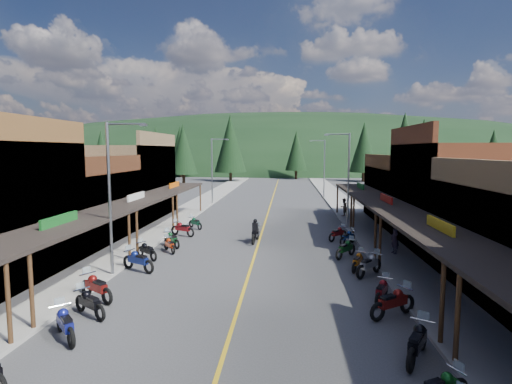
% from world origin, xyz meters
% --- Properties ---
extents(ground, '(220.00, 220.00, 0.00)m').
position_xyz_m(ground, '(0.00, 0.00, 0.00)').
color(ground, '#38383A').
rests_on(ground, ground).
extents(centerline, '(0.15, 90.00, 0.01)m').
position_xyz_m(centerline, '(0.00, 20.00, 0.01)').
color(centerline, gold).
rests_on(centerline, ground).
extents(sidewalk_west, '(3.40, 94.00, 0.15)m').
position_xyz_m(sidewalk_west, '(-8.70, 20.00, 0.07)').
color(sidewalk_west, gray).
rests_on(sidewalk_west, ground).
extents(sidewalk_east, '(3.40, 94.00, 0.15)m').
position_xyz_m(sidewalk_east, '(8.70, 20.00, 0.07)').
color(sidewalk_east, gray).
rests_on(sidewalk_east, ground).
extents(shop_west_2, '(10.90, 9.00, 6.20)m').
position_xyz_m(shop_west_2, '(-13.75, 1.70, 2.53)').
color(shop_west_2, '#3F2111').
rests_on(shop_west_2, ground).
extents(shop_west_3, '(10.90, 10.20, 8.20)m').
position_xyz_m(shop_west_3, '(-13.78, 11.30, 3.52)').
color(shop_west_3, brown).
rests_on(shop_west_3, ground).
extents(shop_east_2, '(10.90, 9.00, 8.20)m').
position_xyz_m(shop_east_2, '(13.78, 1.70, 3.52)').
color(shop_east_2, '#562B19').
rests_on(shop_east_2, ground).
extents(shop_east_3, '(10.90, 10.20, 6.20)m').
position_xyz_m(shop_east_3, '(13.75, 11.30, 2.53)').
color(shop_east_3, '#4C2D16').
rests_on(shop_east_3, ground).
extents(streetlight_0, '(2.16, 0.18, 8.00)m').
position_xyz_m(streetlight_0, '(-6.95, -6.00, 4.46)').
color(streetlight_0, gray).
rests_on(streetlight_0, ground).
extents(streetlight_1, '(2.16, 0.18, 8.00)m').
position_xyz_m(streetlight_1, '(-6.95, 22.00, 4.46)').
color(streetlight_1, gray).
rests_on(streetlight_1, ground).
extents(streetlight_2, '(2.16, 0.18, 8.00)m').
position_xyz_m(streetlight_2, '(6.95, 8.00, 4.46)').
color(streetlight_2, gray).
rests_on(streetlight_2, ground).
extents(streetlight_3, '(2.16, 0.18, 8.00)m').
position_xyz_m(streetlight_3, '(6.95, 30.00, 4.46)').
color(streetlight_3, gray).
rests_on(streetlight_3, ground).
extents(ridge_hill, '(310.00, 140.00, 60.00)m').
position_xyz_m(ridge_hill, '(0.00, 135.00, 0.00)').
color(ridge_hill, black).
rests_on(ridge_hill, ground).
extents(pine_0, '(5.04, 5.04, 11.00)m').
position_xyz_m(pine_0, '(-40.00, 62.00, 6.48)').
color(pine_0, black).
rests_on(pine_0, ground).
extents(pine_1, '(5.88, 5.88, 12.50)m').
position_xyz_m(pine_1, '(-24.00, 70.00, 7.24)').
color(pine_1, black).
rests_on(pine_1, ground).
extents(pine_2, '(6.72, 6.72, 14.00)m').
position_xyz_m(pine_2, '(-10.00, 58.00, 7.99)').
color(pine_2, black).
rests_on(pine_2, ground).
extents(pine_3, '(5.04, 5.04, 11.00)m').
position_xyz_m(pine_3, '(4.00, 66.00, 6.48)').
color(pine_3, black).
rests_on(pine_3, ground).
extents(pine_4, '(5.88, 5.88, 12.50)m').
position_xyz_m(pine_4, '(18.00, 60.00, 7.24)').
color(pine_4, black).
rests_on(pine_4, ground).
extents(pine_5, '(6.72, 6.72, 14.00)m').
position_xyz_m(pine_5, '(34.00, 72.00, 7.99)').
color(pine_5, black).
rests_on(pine_5, ground).
extents(pine_6, '(5.04, 5.04, 11.00)m').
position_xyz_m(pine_6, '(46.00, 64.00, 6.48)').
color(pine_6, black).
rests_on(pine_6, ground).
extents(pine_7, '(5.88, 5.88, 12.50)m').
position_xyz_m(pine_7, '(-32.00, 76.00, 7.24)').
color(pine_7, black).
rests_on(pine_7, ground).
extents(pine_8, '(4.48, 4.48, 10.00)m').
position_xyz_m(pine_8, '(-22.00, 40.00, 5.98)').
color(pine_8, black).
rests_on(pine_8, ground).
extents(pine_9, '(4.93, 4.93, 10.80)m').
position_xyz_m(pine_9, '(24.00, 45.00, 6.38)').
color(pine_9, black).
rests_on(pine_9, ground).
extents(pine_10, '(5.38, 5.38, 11.60)m').
position_xyz_m(pine_10, '(-18.00, 50.00, 6.78)').
color(pine_10, black).
rests_on(pine_10, ground).
extents(pine_11, '(5.82, 5.82, 12.40)m').
position_xyz_m(pine_11, '(20.00, 38.00, 7.19)').
color(pine_11, black).
rests_on(pine_11, ground).
extents(bike_west_2, '(2.04, 2.13, 1.27)m').
position_xyz_m(bike_west_2, '(-5.67, -12.93, 0.63)').
color(bike_west_2, navy).
rests_on(bike_west_2, ground).
extents(bike_west_3, '(2.15, 1.79, 1.21)m').
position_xyz_m(bike_west_3, '(-5.78, -10.99, 0.61)').
color(bike_west_3, black).
rests_on(bike_west_3, ground).
extents(bike_west_4, '(2.38, 1.95, 1.34)m').
position_xyz_m(bike_west_4, '(-6.32, -9.33, 0.67)').
color(bike_west_4, maroon).
rests_on(bike_west_4, ground).
extents(bike_west_5, '(2.42, 1.81, 1.33)m').
position_xyz_m(bike_west_5, '(-6.07, -5.04, 0.67)').
color(bike_west_5, navy).
rests_on(bike_west_5, ground).
extents(bike_west_6, '(2.03, 1.80, 1.17)m').
position_xyz_m(bike_west_6, '(-6.47, -2.62, 0.58)').
color(bike_west_6, black).
rests_on(bike_west_6, ground).
extents(bike_west_7, '(1.58, 1.87, 1.06)m').
position_xyz_m(bike_west_7, '(-5.57, -0.88, 0.53)').
color(bike_west_7, '#B22E0C').
rests_on(bike_west_7, ground).
extents(bike_west_8, '(1.94, 2.02, 1.20)m').
position_xyz_m(bike_west_8, '(-5.82, 0.45, 0.60)').
color(bike_west_8, '#0C3C1A').
rests_on(bike_west_8, ground).
extents(bike_west_9, '(2.32, 1.68, 1.27)m').
position_xyz_m(bike_west_9, '(-6.00, 3.96, 0.64)').
color(bike_west_9, maroon).
rests_on(bike_west_9, ground).
extents(bike_west_10, '(1.82, 1.88, 1.12)m').
position_xyz_m(bike_west_10, '(-5.68, 6.89, 0.56)').
color(bike_west_10, '#0E472D').
rests_on(bike_west_10, ground).
extents(bike_east_2, '(1.80, 2.38, 1.31)m').
position_xyz_m(bike_east_2, '(6.12, -13.40, 0.66)').
color(bike_east_2, black).
rests_on(bike_east_2, ground).
extents(bike_east_3, '(2.37, 1.94, 1.33)m').
position_xyz_m(bike_east_3, '(6.21, -10.11, 0.67)').
color(bike_east_3, maroon).
rests_on(bike_east_3, ground).
extents(bike_east_4, '(1.46, 2.06, 1.13)m').
position_xyz_m(bike_east_4, '(6.15, -8.52, 0.56)').
color(bike_east_4, maroon).
rests_on(bike_east_4, ground).
extents(bike_east_5, '(2.09, 2.21, 1.30)m').
position_xyz_m(bike_east_5, '(6.34, -4.84, 0.65)').
color(bike_east_5, gray).
rests_on(bike_east_5, ground).
extents(bike_east_6, '(1.43, 2.06, 1.12)m').
position_xyz_m(bike_east_6, '(5.92, -3.91, 0.56)').
color(bike_east_6, '#A5520B').
rests_on(bike_east_6, ground).
extents(bike_east_7, '(1.90, 2.17, 1.24)m').
position_xyz_m(bike_east_7, '(5.62, -1.34, 0.62)').
color(bike_east_7, '#0B3A12').
rests_on(bike_east_7, ground).
extents(bike_east_8, '(1.71, 1.94, 1.11)m').
position_xyz_m(bike_east_8, '(6.26, 2.22, 0.56)').
color(bike_east_8, navy).
rests_on(bike_east_8, ground).
extents(bike_east_9, '(1.87, 1.97, 1.16)m').
position_xyz_m(bike_east_9, '(5.72, 3.37, 0.58)').
color(bike_east_9, maroon).
rests_on(bike_east_9, ground).
extents(rider_on_bike, '(0.99, 2.38, 1.77)m').
position_xyz_m(rider_on_bike, '(-0.24, 2.32, 0.71)').
color(rider_on_bike, black).
rests_on(rider_on_bike, ground).
extents(pedestrian_east_a, '(0.57, 0.77, 1.92)m').
position_xyz_m(pedestrian_east_a, '(8.74, -0.63, 1.11)').
color(pedestrian_east_a, '#2B2132').
rests_on(pedestrian_east_a, sidewalk_east).
extents(pedestrian_east_b, '(0.95, 0.93, 1.75)m').
position_xyz_m(pedestrian_east_b, '(7.57, 13.72, 1.02)').
color(pedestrian_east_b, brown).
rests_on(pedestrian_east_b, sidewalk_east).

